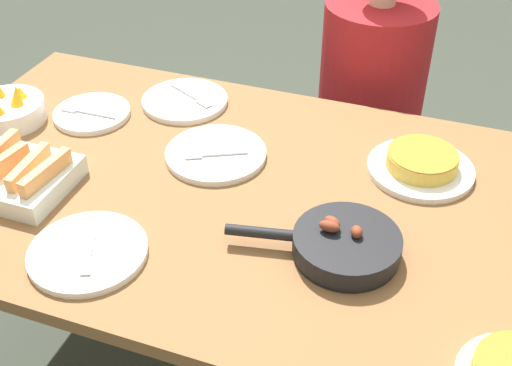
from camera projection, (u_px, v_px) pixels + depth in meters
name	position (u px, v px, depth m)	size (l,w,h in m)	color
dining_table	(256.00, 220.00, 1.56)	(1.75, 0.97, 0.72)	brown
melon_tray	(14.00, 175.00, 1.51)	(0.26, 0.22, 0.10)	silver
skillet	(344.00, 245.00, 1.33)	(0.37, 0.23, 0.08)	black
frittata_plate_side	(421.00, 164.00, 1.56)	(0.26, 0.26, 0.06)	silver
empty_plate_near_front	(92.00, 113.00, 1.78)	(0.21, 0.21, 0.02)	silver
empty_plate_far_left	(185.00, 101.00, 1.84)	(0.24, 0.24, 0.02)	silver
empty_plate_far_right	(216.00, 154.00, 1.62)	(0.26, 0.26, 0.02)	silver
empty_plate_mid_edge	(88.00, 252.00, 1.34)	(0.25, 0.25, 0.02)	silver
fruit_bowl_mango	(8.00, 110.00, 1.75)	(0.20, 0.20, 0.11)	silver
person_figure	(366.00, 131.00, 2.19)	(0.37, 0.37, 1.15)	black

